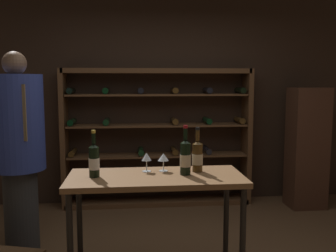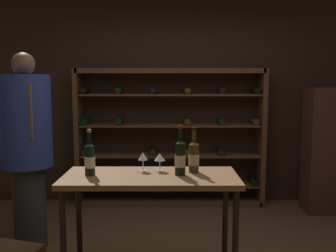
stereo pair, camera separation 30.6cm
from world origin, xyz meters
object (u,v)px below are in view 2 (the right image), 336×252
at_px(display_cabinet, 325,151).
at_px(wine_bottle_black_capsule, 195,156).
at_px(wine_rack, 172,138).
at_px(wine_glass_stemmed_right, 144,157).
at_px(tasting_table, 152,189).
at_px(wine_bottle_amber_reserve, 91,159).
at_px(wine_glass_stemmed_left, 161,158).
at_px(person_guest_blue_shirt, 28,143).
at_px(wine_bottle_green_slim, 181,157).

distance_m(display_cabinet, wine_bottle_black_capsule, 2.40).
xyz_separation_m(wine_rack, wine_glass_stemmed_right, (-0.23, -1.93, 0.14)).
height_order(wine_rack, display_cabinet, wine_rack).
xyz_separation_m(wine_rack, wine_bottle_black_capsule, (0.16, -1.96, 0.15)).
height_order(tasting_table, wine_bottle_amber_reserve, wine_bottle_amber_reserve).
relative_size(tasting_table, wine_bottle_amber_reserve, 3.77).
xyz_separation_m(wine_glass_stemmed_right, wine_glass_stemmed_left, (0.13, 0.00, -0.00)).
bearing_deg(display_cabinet, person_guest_blue_shirt, -162.75).
height_order(wine_bottle_green_slim, wine_glass_stemmed_left, wine_bottle_green_slim).
distance_m(wine_bottle_green_slim, wine_glass_stemmed_left, 0.20).
bearing_deg(person_guest_blue_shirt, wine_bottle_black_capsule, 6.06).
bearing_deg(wine_rack, wine_glass_stemmed_right, -96.70).
xyz_separation_m(wine_bottle_green_slim, wine_glass_stemmed_left, (-0.15, 0.12, -0.03)).
height_order(wine_bottle_green_slim, wine_glass_stemmed_right, wine_bottle_green_slim).
relative_size(wine_rack, wine_bottle_black_capsule, 7.00).
bearing_deg(display_cabinet, wine_glass_stemmed_right, -141.85).
bearing_deg(wine_bottle_amber_reserve, wine_glass_stemmed_right, 17.99).
relative_size(person_guest_blue_shirt, wine_glass_stemmed_right, 12.53).
relative_size(wine_rack, wine_glass_stemmed_left, 17.24).
bearing_deg(person_guest_blue_shirt, wine_glass_stemmed_left, 3.06).
height_order(wine_bottle_black_capsule, wine_glass_stemmed_right, wine_bottle_black_capsule).
distance_m(wine_bottle_black_capsule, wine_bottle_green_slim, 0.14).
bearing_deg(display_cabinet, wine_bottle_black_capsule, -135.46).
distance_m(person_guest_blue_shirt, wine_bottle_black_capsule, 1.67).
relative_size(tasting_table, display_cabinet, 0.85).
xyz_separation_m(person_guest_blue_shirt, wine_bottle_green_slim, (1.42, -0.76, 0.02)).
relative_size(display_cabinet, wine_glass_stemmed_left, 10.87).
bearing_deg(tasting_table, wine_bottle_amber_reserve, 179.97).
relative_size(person_guest_blue_shirt, wine_glass_stemmed_left, 13.30).
relative_size(wine_rack, wine_glass_stemmed_right, 16.24).
distance_m(tasting_table, wine_bottle_green_slim, 0.32).
bearing_deg(person_guest_blue_shirt, wine_rack, 73.23).
bearing_deg(wine_bottle_green_slim, tasting_table, -178.40).
bearing_deg(wine_rack, display_cabinet, -8.74).
bearing_deg(wine_rack, wine_bottle_green_slim, -88.41).
bearing_deg(wine_glass_stemmed_right, wine_bottle_green_slim, -22.80).
height_order(wine_bottle_green_slim, wine_bottle_amber_reserve, wine_bottle_green_slim).
height_order(wine_bottle_black_capsule, wine_bottle_amber_reserve, same).
distance_m(tasting_table, wine_glass_stemmed_right, 0.26).
height_order(tasting_table, wine_bottle_green_slim, wine_bottle_green_slim).
bearing_deg(wine_rack, wine_bottle_amber_reserve, -106.57).
xyz_separation_m(tasting_table, wine_bottle_green_slim, (0.22, 0.01, 0.24)).
bearing_deg(wine_glass_stemmed_right, wine_bottle_black_capsule, -4.63).
distance_m(tasting_table, display_cabinet, 2.69).
bearing_deg(wine_glass_stemmed_right, wine_bottle_amber_reserve, -162.01).
bearing_deg(person_guest_blue_shirt, tasting_table, -2.73).
xyz_separation_m(wine_bottle_black_capsule, wine_glass_stemmed_left, (-0.26, 0.03, -0.02)).
bearing_deg(wine_rack, wine_bottle_black_capsule, -85.24).
bearing_deg(wine_bottle_green_slim, person_guest_blue_shirt, 151.85).
distance_m(wine_rack, wine_bottle_black_capsule, 1.97).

